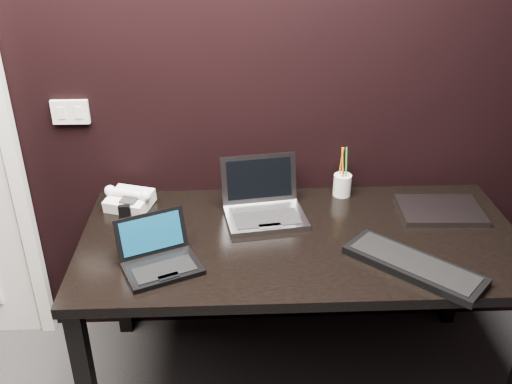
{
  "coord_description": "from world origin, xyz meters",
  "views": [
    {
      "loc": [
        0.05,
        -0.45,
        1.93
      ],
      "look_at": [
        0.12,
        1.35,
        0.97
      ],
      "focal_mm": 40.0,
      "sensor_mm": 36.0,
      "label": 1
    }
  ],
  "objects_px": {
    "desk": "(301,253)",
    "closed_laptop": "(440,210)",
    "ext_keyboard": "(414,265)",
    "pen_cup": "(342,184)",
    "netbook": "(159,258)",
    "silver_laptop": "(264,207)",
    "desk_phone": "(129,200)",
    "mobile_phone": "(125,220)"
  },
  "relations": [
    {
      "from": "desk",
      "to": "closed_laptop",
      "type": "distance_m",
      "value": 0.62
    },
    {
      "from": "ext_keyboard",
      "to": "pen_cup",
      "type": "height_order",
      "value": "pen_cup"
    },
    {
      "from": "netbook",
      "to": "silver_laptop",
      "type": "distance_m",
      "value": 0.52
    },
    {
      "from": "ext_keyboard",
      "to": "desk_phone",
      "type": "height_order",
      "value": "desk_phone"
    },
    {
      "from": "ext_keyboard",
      "to": "pen_cup",
      "type": "xyz_separation_m",
      "value": [
        -0.16,
        0.56,
        0.04
      ]
    },
    {
      "from": "netbook",
      "to": "desk_phone",
      "type": "xyz_separation_m",
      "value": [
        -0.17,
        0.43,
        0.0
      ]
    },
    {
      "from": "closed_laptop",
      "to": "mobile_phone",
      "type": "xyz_separation_m",
      "value": [
        -1.28,
        -0.06,
        0.02
      ]
    },
    {
      "from": "closed_laptop",
      "to": "ext_keyboard",
      "type": "bearing_deg",
      "value": -120.05
    },
    {
      "from": "silver_laptop",
      "to": "ext_keyboard",
      "type": "xyz_separation_m",
      "value": [
        0.51,
        -0.39,
        -0.03
      ]
    },
    {
      "from": "netbook",
      "to": "mobile_phone",
      "type": "xyz_separation_m",
      "value": [
        -0.16,
        0.27,
        0.0
      ]
    },
    {
      "from": "netbook",
      "to": "pen_cup",
      "type": "bearing_deg",
      "value": 34.23
    },
    {
      "from": "pen_cup",
      "to": "mobile_phone",
      "type": "bearing_deg",
      "value": -165.27
    },
    {
      "from": "desk",
      "to": "silver_laptop",
      "type": "height_order",
      "value": "silver_laptop"
    },
    {
      "from": "ext_keyboard",
      "to": "desk_phone",
      "type": "xyz_separation_m",
      "value": [
        -1.07,
        0.48,
        0.02
      ]
    },
    {
      "from": "mobile_phone",
      "to": "pen_cup",
      "type": "height_order",
      "value": "pen_cup"
    },
    {
      "from": "silver_laptop",
      "to": "closed_laptop",
      "type": "xyz_separation_m",
      "value": [
        0.73,
        -0.01,
        -0.03
      ]
    },
    {
      "from": "silver_laptop",
      "to": "netbook",
      "type": "bearing_deg",
      "value": -138.93
    },
    {
      "from": "desk_phone",
      "to": "silver_laptop",
      "type": "bearing_deg",
      "value": -9.17
    },
    {
      "from": "desk_phone",
      "to": "desk",
      "type": "bearing_deg",
      "value": -20.26
    },
    {
      "from": "netbook",
      "to": "ext_keyboard",
      "type": "xyz_separation_m",
      "value": [
        0.9,
        -0.06,
        -0.02
      ]
    },
    {
      "from": "netbook",
      "to": "silver_laptop",
      "type": "relative_size",
      "value": 0.93
    },
    {
      "from": "silver_laptop",
      "to": "mobile_phone",
      "type": "distance_m",
      "value": 0.55
    },
    {
      "from": "desk",
      "to": "mobile_phone",
      "type": "distance_m",
      "value": 0.7
    },
    {
      "from": "desk_phone",
      "to": "pen_cup",
      "type": "height_order",
      "value": "pen_cup"
    },
    {
      "from": "desk_phone",
      "to": "mobile_phone",
      "type": "distance_m",
      "value": 0.16
    },
    {
      "from": "ext_keyboard",
      "to": "pen_cup",
      "type": "distance_m",
      "value": 0.58
    },
    {
      "from": "desk",
      "to": "desk_phone",
      "type": "relative_size",
      "value": 7.87
    },
    {
      "from": "closed_laptop",
      "to": "desk_phone",
      "type": "height_order",
      "value": "desk_phone"
    },
    {
      "from": "ext_keyboard",
      "to": "desk_phone",
      "type": "relative_size",
      "value": 2.19
    },
    {
      "from": "desk",
      "to": "silver_laptop",
      "type": "xyz_separation_m",
      "value": [
        -0.14,
        0.17,
        0.12
      ]
    },
    {
      "from": "mobile_phone",
      "to": "pen_cup",
      "type": "xyz_separation_m",
      "value": [
        0.9,
        0.24,
        0.02
      ]
    },
    {
      "from": "netbook",
      "to": "desk_phone",
      "type": "bearing_deg",
      "value": 111.68
    },
    {
      "from": "silver_laptop",
      "to": "closed_laptop",
      "type": "relative_size",
      "value": 1.03
    },
    {
      "from": "ext_keyboard",
      "to": "closed_laptop",
      "type": "bearing_deg",
      "value": 59.95
    },
    {
      "from": "silver_laptop",
      "to": "ext_keyboard",
      "type": "bearing_deg",
      "value": -37.8
    },
    {
      "from": "closed_laptop",
      "to": "desk_phone",
      "type": "bearing_deg",
      "value": 175.65
    },
    {
      "from": "closed_laptop",
      "to": "pen_cup",
      "type": "height_order",
      "value": "pen_cup"
    },
    {
      "from": "netbook",
      "to": "ext_keyboard",
      "type": "distance_m",
      "value": 0.9
    },
    {
      "from": "netbook",
      "to": "pen_cup",
      "type": "relative_size",
      "value": 1.45
    },
    {
      "from": "desk_phone",
      "to": "mobile_phone",
      "type": "height_order",
      "value": "mobile_phone"
    },
    {
      "from": "pen_cup",
      "to": "desk_phone",
      "type": "bearing_deg",
      "value": -175.36
    },
    {
      "from": "desk",
      "to": "pen_cup",
      "type": "bearing_deg",
      "value": 57.09
    }
  ]
}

